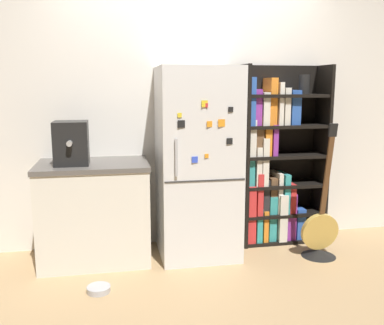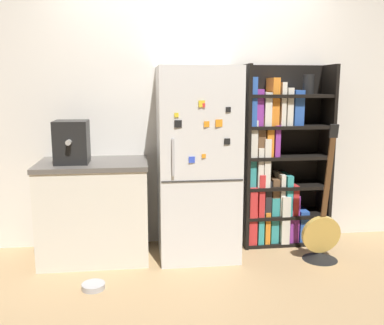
{
  "view_description": "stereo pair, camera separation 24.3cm",
  "coord_description": "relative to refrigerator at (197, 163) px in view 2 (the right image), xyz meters",
  "views": [
    {
      "loc": [
        -0.75,
        -3.52,
        1.51
      ],
      "look_at": [
        -0.04,
        0.15,
        0.84
      ],
      "focal_mm": 40.0,
      "sensor_mm": 36.0,
      "label": 1
    },
    {
      "loc": [
        -0.5,
        -3.56,
        1.51
      ],
      "look_at": [
        -0.04,
        0.15,
        0.84
      ],
      "focal_mm": 40.0,
      "sensor_mm": 36.0,
      "label": 2
    }
  ],
  "objects": [
    {
      "name": "ground_plane",
      "position": [
        0.0,
        -0.12,
        -0.84
      ],
      "size": [
        16.0,
        16.0,
        0.0
      ],
      "primitive_type": "plane",
      "color": "tan"
    },
    {
      "name": "wall_back",
      "position": [
        0.0,
        0.35,
        0.46
      ],
      "size": [
        8.0,
        0.05,
        2.6
      ],
      "color": "white",
      "rests_on": "ground_plane"
    },
    {
      "name": "refrigerator",
      "position": [
        0.0,
        0.0,
        0.0
      ],
      "size": [
        0.68,
        0.68,
        1.67
      ],
      "color": "silver",
      "rests_on": "ground_plane"
    },
    {
      "name": "bookshelf",
      "position": [
        0.79,
        0.18,
        -0.08
      ],
      "size": [
        0.82,
        0.34,
        1.7
      ],
      "color": "black",
      "rests_on": "ground_plane"
    },
    {
      "name": "kitchen_counter",
      "position": [
        -0.91,
        0.02,
        -0.4
      ],
      "size": [
        0.93,
        0.64,
        0.86
      ],
      "color": "silver",
      "rests_on": "ground_plane"
    },
    {
      "name": "espresso_machine",
      "position": [
        -1.07,
        -0.03,
        0.21
      ],
      "size": [
        0.27,
        0.33,
        0.36
      ],
      "color": "black",
      "rests_on": "kitchen_counter"
    },
    {
      "name": "guitar",
      "position": [
        1.05,
        -0.3,
        -0.66
      ],
      "size": [
        0.34,
        0.31,
        1.2
      ],
      "color": "black",
      "rests_on": "ground_plane"
    },
    {
      "name": "pet_bowl",
      "position": [
        -0.87,
        -0.61,
        -0.81
      ],
      "size": [
        0.18,
        0.18,
        0.04
      ],
      "color": "#B7B7BC",
      "rests_on": "ground_plane"
    }
  ]
}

